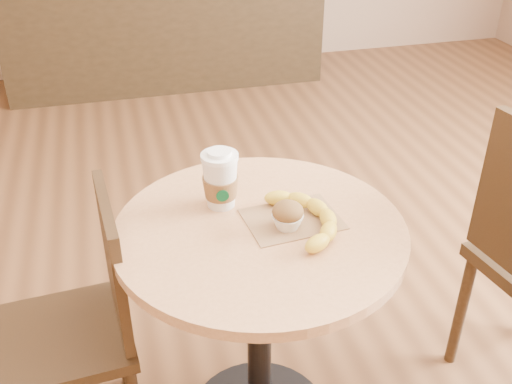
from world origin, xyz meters
TOP-DOWN VIEW (x-y plane):
  - cafe_table at (-0.11, 0.09)m, footprint 0.75×0.75m
  - chair_left at (-0.59, 0.19)m, footprint 0.39×0.39m
  - service_counter at (0.00, 3.18)m, footprint 2.30×0.65m
  - kraft_bag at (-0.02, 0.10)m, footprint 0.26×0.20m
  - coffee_cup at (-0.19, 0.22)m, footprint 0.10×0.10m
  - muffin at (-0.04, 0.07)m, footprint 0.08×0.08m
  - banana at (0.01, 0.06)m, footprint 0.19×0.31m

SIDE VIEW (x-z plane):
  - chair_left at x=-0.59m, z-range 0.04..0.86m
  - service_counter at x=0.00m, z-range 0.00..1.04m
  - cafe_table at x=-0.11m, z-range 0.18..0.93m
  - kraft_bag at x=-0.02m, z-range 0.75..0.75m
  - banana at x=0.01m, z-range 0.75..0.79m
  - muffin at x=-0.04m, z-range 0.75..0.83m
  - coffee_cup at x=-0.19m, z-range 0.74..0.91m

